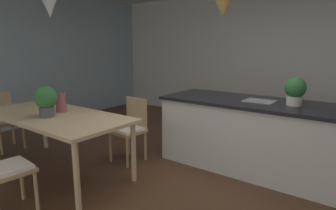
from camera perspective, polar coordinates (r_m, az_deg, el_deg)
name	(u,v)px	position (r m, az deg, el deg)	size (l,w,h in m)	color
ground_plane	(197,186)	(3.44, 5.81, -15.94)	(10.00, 8.40, 0.04)	#4C301E
wall_back_kitchen	(284,58)	(6.09, 22.28, 8.72)	(10.00, 0.12, 2.70)	silver
window_wall_left_glazing	(15,59)	(6.19, -28.45, 8.22)	(0.06, 8.40, 2.70)	#9EB7C6
dining_table	(54,119)	(3.77, -21.91, -2.66)	(2.07, 0.94, 0.76)	#D1B284
chair_far_right	(130,127)	(3.97, -7.64, -4.46)	(0.42, 0.42, 0.87)	tan
chair_near_right	(2,168)	(3.08, -30.52, -10.83)	(0.43, 0.43, 0.87)	tan
chair_window_end	(4,119)	(5.05, -30.15, -2.49)	(0.40, 0.40, 0.87)	tan
kitchen_island	(250,134)	(3.84, 16.17, -5.59)	(2.28, 0.92, 0.91)	silver
pendant_over_table	(49,6)	(3.80, -22.77, 17.93)	(0.22, 0.22, 0.80)	black
pendant_over_island_main	(223,8)	(3.88, 11.09, 18.62)	(0.24, 0.24, 0.77)	black
potted_plant_on_island	(295,90)	(3.57, 24.25, 2.73)	(0.24, 0.24, 0.33)	beige
potted_plant_on_table	(46,100)	(3.60, -23.37, 1.01)	(0.26, 0.26, 0.37)	#4C4C51
vase_on_dining_table	(61,103)	(3.82, -20.78, 0.41)	(0.13, 0.13, 0.24)	#994C51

